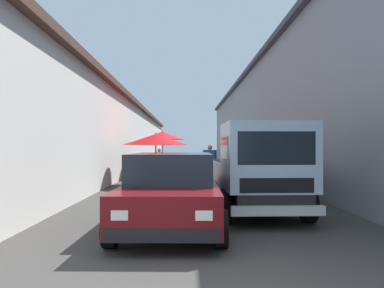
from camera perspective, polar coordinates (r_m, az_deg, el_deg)
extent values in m
plane|color=#3D3A38|center=(16.88, 0.45, -5.82)|extent=(90.00, 90.00, 0.00)
cube|color=silver|center=(20.16, -20.04, 0.87)|extent=(49.50, 7.00, 4.07)
cube|color=#4C3328|center=(20.32, -20.03, 6.96)|extent=(49.80, 7.50, 0.24)
cube|color=gray|center=(20.51, 20.27, 3.78)|extent=(49.50, 7.00, 6.17)
cube|color=#383D4C|center=(20.99, 20.25, 12.54)|extent=(49.80, 7.50, 0.24)
cylinder|color=#9E9EA3|center=(17.60, -4.86, -1.77)|extent=(0.06, 0.06, 2.35)
cone|color=red|center=(17.60, -4.86, 1.41)|extent=(2.26, 2.26, 0.39)
sphere|color=#9E9EA3|center=(17.61, -4.86, 2.18)|extent=(0.07, 0.07, 0.07)
cube|color=#9E7547|center=(17.87, -4.54, -4.29)|extent=(0.90, 0.62, 0.77)
sphere|color=orange|center=(18.10, -5.11, -2.70)|extent=(0.09, 0.09, 0.09)
sphere|color=orange|center=(17.64, -4.44, -2.94)|extent=(0.09, 0.09, 0.09)
sphere|color=orange|center=(17.65, -4.22, -2.94)|extent=(0.09, 0.09, 0.09)
sphere|color=orange|center=(18.14, -4.44, -2.87)|extent=(0.09, 0.09, 0.09)
cylinder|color=#9E9EA3|center=(11.66, 11.84, -3.13)|extent=(0.06, 0.06, 2.07)
cone|color=red|center=(11.65, 11.83, 0.75)|extent=(2.70, 2.70, 0.49)
sphere|color=#9E9EA3|center=(11.66, 11.83, 2.14)|extent=(0.07, 0.07, 0.07)
cube|color=brown|center=(11.71, 12.40, -6.46)|extent=(0.99, 0.59, 0.71)
sphere|color=orange|center=(11.49, 12.96, -4.32)|extent=(0.09, 0.09, 0.09)
sphere|color=orange|center=(11.84, 12.65, -4.46)|extent=(0.09, 0.09, 0.09)
sphere|color=orange|center=(11.85, 12.91, -4.46)|extent=(0.09, 0.09, 0.09)
cylinder|color=#9E9EA3|center=(14.26, -5.97, -2.60)|extent=(0.06, 0.06, 2.09)
cone|color=red|center=(14.25, -5.97, 0.73)|extent=(2.70, 2.70, 0.43)
sphere|color=#9E9EA3|center=(14.26, -5.97, 1.76)|extent=(0.07, 0.07, 0.07)
cube|color=#9E7547|center=(14.53, -6.32, -5.25)|extent=(0.74, 0.65, 0.73)
sphere|color=orange|center=(14.44, -6.00, -3.66)|extent=(0.09, 0.09, 0.09)
sphere|color=orange|center=(14.64, -5.97, -3.61)|extent=(0.09, 0.09, 0.09)
sphere|color=orange|center=(14.67, -6.08, -3.61)|extent=(0.09, 0.09, 0.09)
cube|color=#600F14|center=(6.84, -3.32, -8.95)|extent=(3.95, 1.85, 0.64)
cube|color=#19232D|center=(6.93, -3.23, -3.85)|extent=(2.39, 1.59, 0.56)
cube|color=black|center=(5.02, -4.95, -14.65)|extent=(0.15, 1.65, 0.20)
cube|color=silver|center=(4.91, 1.97, -11.61)|extent=(0.07, 0.24, 0.14)
cube|color=silver|center=(5.03, -11.75, -11.34)|extent=(0.07, 0.24, 0.14)
cylinder|color=black|center=(5.59, 4.75, -13.71)|extent=(0.61, 0.22, 0.60)
cylinder|color=black|center=(5.73, -13.16, -13.35)|extent=(0.61, 0.22, 0.60)
cylinder|color=black|center=(8.19, 3.46, -9.45)|extent=(0.61, 0.22, 0.60)
cylinder|color=black|center=(8.29, -8.67, -9.34)|extent=(0.61, 0.22, 0.60)
cube|color=black|center=(9.06, 9.55, -7.30)|extent=(4.83, 1.57, 0.36)
cube|color=#ADC6E0|center=(7.40, 12.11, -2.00)|extent=(1.57, 1.78, 1.40)
cube|color=#19232D|center=(6.69, 13.66, -0.66)|extent=(0.09, 1.47, 0.63)
cube|color=#19232D|center=(7.40, 12.10, -0.64)|extent=(1.08, 1.79, 0.45)
cube|color=black|center=(6.72, 13.70, -6.60)|extent=(0.09, 1.40, 0.28)
cube|color=silver|center=(6.71, 13.90, -10.58)|extent=(0.15, 1.75, 0.18)
cube|color=gray|center=(10.00, 13.22, -4.17)|extent=(3.16, 0.12, 0.50)
cube|color=gray|center=(9.70, 3.78, -4.30)|extent=(3.16, 0.12, 0.50)
cube|color=gray|center=(11.34, 7.11, -3.74)|extent=(0.09, 1.65, 0.50)
cylinder|color=black|center=(7.76, 18.48, -9.48)|extent=(0.72, 0.23, 0.72)
cylinder|color=black|center=(7.34, 5.38, -10.03)|extent=(0.72, 0.23, 0.72)
cylinder|color=black|center=(10.66, 12.60, -7.01)|extent=(0.72, 0.23, 0.72)
cylinder|color=black|center=(10.36, 3.13, -7.22)|extent=(0.72, 0.23, 0.72)
cylinder|color=navy|center=(19.10, -5.28, -4.07)|extent=(0.14, 0.14, 0.75)
cylinder|color=navy|center=(18.98, -5.53, -4.09)|extent=(0.14, 0.14, 0.75)
cube|color=#4C8C59|center=(19.01, -5.41, -2.11)|extent=(0.48, 0.39, 0.56)
sphere|color=tan|center=(19.00, -5.41, -0.95)|extent=(0.21, 0.21, 0.21)
cylinder|color=#4C8C59|center=(19.23, -4.97, -2.01)|extent=(0.08, 0.08, 0.51)
cylinder|color=#4C8C59|center=(18.79, -5.86, -2.04)|extent=(0.08, 0.08, 0.51)
cylinder|color=#665B4C|center=(16.40, 2.65, -4.55)|extent=(0.14, 0.14, 0.82)
cylinder|color=#665B4C|center=(16.42, 3.23, -4.54)|extent=(0.14, 0.14, 0.82)
cube|color=#33518C|center=(16.37, 2.94, -2.04)|extent=(0.22, 0.48, 0.61)
sphere|color=#A57A5B|center=(16.37, 2.94, -0.57)|extent=(0.23, 0.23, 0.23)
cylinder|color=#33518C|center=(16.35, 1.93, -1.94)|extent=(0.08, 0.08, 0.55)
cylinder|color=#33518C|center=(16.40, 3.94, -1.93)|extent=(0.08, 0.08, 0.55)
cylinder|color=black|center=(19.65, -8.18, -4.42)|extent=(0.45, 0.21, 0.44)
cylinder|color=black|center=(18.42, -7.60, -4.68)|extent=(0.45, 0.22, 0.44)
cube|color=red|center=(18.98, -7.88, -4.41)|extent=(0.94, 0.51, 0.08)
ellipsoid|color=black|center=(18.67, -7.74, -3.34)|extent=(0.61, 0.40, 0.20)
cube|color=red|center=(19.58, -8.16, -3.11)|extent=(0.22, 0.35, 0.56)
cylinder|color=silver|center=(19.50, -8.13, -2.83)|extent=(0.28, 0.13, 0.68)
cylinder|color=black|center=(19.41, -8.09, -1.81)|extent=(0.54, 0.18, 0.04)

